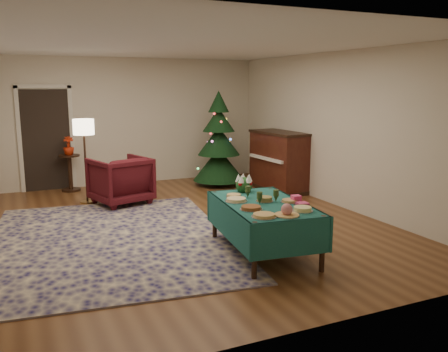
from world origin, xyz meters
name	(u,v)px	position (x,y,z in m)	size (l,w,h in m)	color
room_shell	(176,138)	(0.00, 0.00, 1.35)	(7.00, 7.00, 7.00)	#593319
doorway	(46,137)	(-1.60, 3.48, 1.10)	(1.08, 0.04, 2.16)	black
rug	(110,239)	(-1.10, -0.31, 0.01)	(3.20, 4.20, 0.02)	#161347
buffet_table	(263,213)	(0.59, -1.63, 0.53)	(1.20, 1.82, 0.67)	black
platter_0	(264,216)	(0.27, -2.23, 0.69)	(0.29, 0.29, 0.04)	silver
platter_1	(287,211)	(0.53, -2.29, 0.72)	(0.29, 0.29, 0.14)	silver
platter_2	(303,209)	(0.80, -2.19, 0.69)	(0.24, 0.24, 0.06)	silver
platter_3	(251,208)	(0.28, -1.88, 0.69)	(0.27, 0.27, 0.05)	silver
platter_4	(290,201)	(0.90, -1.76, 0.68)	(0.23, 0.23, 0.04)	silver
platter_5	(236,200)	(0.30, -1.44, 0.69)	(0.29, 0.29, 0.05)	silver
platter_6	(265,199)	(0.63, -1.59, 0.70)	(0.22, 0.22, 0.06)	silver
platter_7	(234,196)	(0.38, -1.20, 0.68)	(0.21, 0.21, 0.04)	silver
goblet_0	(248,191)	(0.53, -1.31, 0.75)	(0.07, 0.07, 0.16)	#2D471E
goblet_1	(276,195)	(0.75, -1.66, 0.75)	(0.07, 0.07, 0.16)	#2D471E
goblet_2	(260,198)	(0.50, -1.68, 0.75)	(0.07, 0.07, 0.16)	#2D471E
napkin_stack	(302,204)	(0.96, -1.95, 0.68)	(0.13, 0.13, 0.04)	#CE3969
gift_box	(296,199)	(0.97, -1.78, 0.71)	(0.11, 0.11, 0.09)	#EF427D
centerpiece	(244,183)	(0.65, -0.97, 0.78)	(0.24, 0.24, 0.28)	#1E4C1E
armchair	(120,178)	(-0.51, 1.70, 0.47)	(0.92, 0.86, 0.95)	#480F16
floor_lamp	(84,132)	(-1.06, 2.02, 1.30)	(0.37, 0.37, 1.53)	#A57F3F
side_table	(70,173)	(-1.21, 3.20, 0.36)	(0.41, 0.41, 0.74)	black
potted_plant	(69,150)	(-1.21, 3.20, 0.84)	(0.21, 0.37, 0.21)	red
christmas_tree	(219,143)	(1.80, 2.53, 0.91)	(1.43, 1.43, 2.02)	black
piano	(279,162)	(2.69, 1.52, 0.59)	(0.73, 1.43, 1.21)	black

